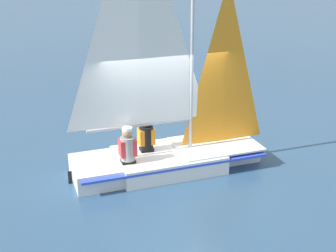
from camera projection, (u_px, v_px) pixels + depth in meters
name	position (u px, v px, depth m)	size (l,w,h in m)	color
ground_plane	(168.00, 168.00, 10.29)	(260.00, 260.00, 0.00)	#2D4C6B
sailboat_main	(166.00, 131.00, 9.95)	(2.90, 4.30, 5.75)	white
sailor_helm	(146.00, 140.00, 10.12)	(0.39, 0.41, 1.16)	black
sailor_crew	(128.00, 152.00, 9.57)	(0.39, 0.41, 1.16)	black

